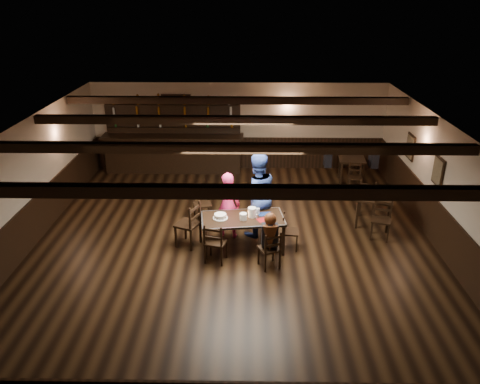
{
  "coord_description": "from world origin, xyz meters",
  "views": [
    {
      "loc": [
        0.29,
        -9.13,
        5.25
      ],
      "look_at": [
        0.13,
        0.2,
        1.21
      ],
      "focal_mm": 35.0,
      "sensor_mm": 36.0,
      "label": 1
    }
  ],
  "objects_px": {
    "woman_pink": "(228,205)",
    "cake": "(220,216)",
    "chair_near_left": "(215,240)",
    "bar_counter": "(174,148)",
    "dining_table": "(243,220)",
    "man_blue": "(257,195)",
    "chair_near_right": "(271,247)"
  },
  "relations": [
    {
      "from": "woman_pink",
      "to": "cake",
      "type": "bearing_deg",
      "value": 83.8
    },
    {
      "from": "chair_near_left",
      "to": "cake",
      "type": "xyz_separation_m",
      "value": [
        0.09,
        0.56,
        0.27
      ]
    },
    {
      "from": "cake",
      "to": "bar_counter",
      "type": "distance_m",
      "value": 5.19
    },
    {
      "from": "dining_table",
      "to": "woman_pink",
      "type": "relative_size",
      "value": 1.19
    },
    {
      "from": "man_blue",
      "to": "cake",
      "type": "xyz_separation_m",
      "value": [
        -0.78,
        -0.7,
        -0.2
      ]
    },
    {
      "from": "woman_pink",
      "to": "bar_counter",
      "type": "bearing_deg",
      "value": -60.21
    },
    {
      "from": "cake",
      "to": "bar_counter",
      "type": "height_order",
      "value": "bar_counter"
    },
    {
      "from": "woman_pink",
      "to": "man_blue",
      "type": "height_order",
      "value": "man_blue"
    },
    {
      "from": "woman_pink",
      "to": "chair_near_left",
      "type": "bearing_deg",
      "value": 85.43
    },
    {
      "from": "man_blue",
      "to": "bar_counter",
      "type": "relative_size",
      "value": 0.46
    },
    {
      "from": "dining_table",
      "to": "man_blue",
      "type": "relative_size",
      "value": 0.94
    },
    {
      "from": "woman_pink",
      "to": "chair_near_right",
      "type": "bearing_deg",
      "value": 130.72
    },
    {
      "from": "chair_near_left",
      "to": "bar_counter",
      "type": "bearing_deg",
      "value": 106.71
    },
    {
      "from": "man_blue",
      "to": "bar_counter",
      "type": "xyz_separation_m",
      "value": [
        -2.51,
        4.19,
        -0.27
      ]
    },
    {
      "from": "dining_table",
      "to": "chair_near_left",
      "type": "bearing_deg",
      "value": -133.47
    },
    {
      "from": "cake",
      "to": "dining_table",
      "type": "bearing_deg",
      "value": 4.3
    },
    {
      "from": "man_blue",
      "to": "cake",
      "type": "relative_size",
      "value": 6.11
    },
    {
      "from": "dining_table",
      "to": "man_blue",
      "type": "bearing_deg",
      "value": 65.39
    },
    {
      "from": "chair_near_left",
      "to": "cake",
      "type": "bearing_deg",
      "value": 80.85
    },
    {
      "from": "chair_near_left",
      "to": "chair_near_right",
      "type": "relative_size",
      "value": 1.08
    },
    {
      "from": "dining_table",
      "to": "woman_pink",
      "type": "distance_m",
      "value": 0.67
    },
    {
      "from": "chair_near_right",
      "to": "man_blue",
      "type": "xyz_separation_m",
      "value": [
        -0.28,
        1.46,
        0.51
      ]
    },
    {
      "from": "man_blue",
      "to": "bar_counter",
      "type": "distance_m",
      "value": 4.89
    },
    {
      "from": "dining_table",
      "to": "chair_near_left",
      "type": "height_order",
      "value": "chair_near_left"
    },
    {
      "from": "bar_counter",
      "to": "cake",
      "type": "bearing_deg",
      "value": -70.53
    },
    {
      "from": "woman_pink",
      "to": "dining_table",
      "type": "bearing_deg",
      "value": 127.88
    },
    {
      "from": "woman_pink",
      "to": "man_blue",
      "type": "distance_m",
      "value": 0.69
    },
    {
      "from": "dining_table",
      "to": "man_blue",
      "type": "xyz_separation_m",
      "value": [
        0.31,
        0.67,
        0.31
      ]
    },
    {
      "from": "dining_table",
      "to": "cake",
      "type": "bearing_deg",
      "value": -175.7
    },
    {
      "from": "chair_near_right",
      "to": "bar_counter",
      "type": "relative_size",
      "value": 0.19
    },
    {
      "from": "chair_near_left",
      "to": "bar_counter",
      "type": "distance_m",
      "value": 5.7
    },
    {
      "from": "woman_pink",
      "to": "man_blue",
      "type": "bearing_deg",
      "value": -164.48
    }
  ]
}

